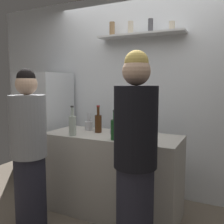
{
  "coord_description": "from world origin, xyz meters",
  "views": [
    {
      "loc": [
        1.01,
        -1.85,
        1.45
      ],
      "look_at": [
        -0.15,
        0.55,
        1.14
      ],
      "focal_mm": 39.58,
      "sensor_mm": 36.0,
      "label": 1
    }
  ],
  "objects_px": {
    "wine_bottle_amber_glass": "(98,123)",
    "person_grey_hoodie": "(29,153)",
    "utensil_holder": "(89,125)",
    "wine_bottle_green_glass": "(115,129)",
    "person_blonde": "(135,161)",
    "wine_bottle_pale_glass": "(72,125)",
    "baking_pan": "(128,131)",
    "water_bottle_plastic": "(141,133)",
    "refrigerator": "(46,130)"
  },
  "relations": [
    {
      "from": "wine_bottle_amber_glass",
      "to": "person_grey_hoodie",
      "type": "relative_size",
      "value": 0.2
    },
    {
      "from": "utensil_holder",
      "to": "wine_bottle_amber_glass",
      "type": "xyz_separation_m",
      "value": [
        0.17,
        -0.08,
        0.06
      ]
    },
    {
      "from": "wine_bottle_amber_glass",
      "to": "wine_bottle_green_glass",
      "type": "bearing_deg",
      "value": -37.86
    },
    {
      "from": "person_blonde",
      "to": "person_grey_hoodie",
      "type": "distance_m",
      "value": 1.08
    },
    {
      "from": "wine_bottle_green_glass",
      "to": "wine_bottle_amber_glass",
      "type": "xyz_separation_m",
      "value": [
        -0.33,
        0.26,
        0.0
      ]
    },
    {
      "from": "utensil_holder",
      "to": "person_grey_hoodie",
      "type": "xyz_separation_m",
      "value": [
        -0.2,
        -0.78,
        -0.17
      ]
    },
    {
      "from": "wine_bottle_pale_glass",
      "to": "person_blonde",
      "type": "relative_size",
      "value": 0.19
    },
    {
      "from": "utensil_holder",
      "to": "wine_bottle_amber_glass",
      "type": "distance_m",
      "value": 0.2
    },
    {
      "from": "utensil_holder",
      "to": "wine_bottle_pale_glass",
      "type": "xyz_separation_m",
      "value": [
        0.01,
        -0.35,
        0.06
      ]
    },
    {
      "from": "utensil_holder",
      "to": "wine_bottle_green_glass",
      "type": "relative_size",
      "value": 0.72
    },
    {
      "from": "baking_pan",
      "to": "utensil_holder",
      "type": "distance_m",
      "value": 0.51
    },
    {
      "from": "baking_pan",
      "to": "wine_bottle_green_glass",
      "type": "distance_m",
      "value": 0.35
    },
    {
      "from": "wine_bottle_pale_glass",
      "to": "person_blonde",
      "type": "xyz_separation_m",
      "value": [
        0.87,
        -0.4,
        -0.17
      ]
    },
    {
      "from": "baking_pan",
      "to": "utensil_holder",
      "type": "height_order",
      "value": "utensil_holder"
    },
    {
      "from": "person_grey_hoodie",
      "to": "water_bottle_plastic",
      "type": "bearing_deg",
      "value": -57.91
    },
    {
      "from": "wine_bottle_pale_glass",
      "to": "water_bottle_plastic",
      "type": "xyz_separation_m",
      "value": [
        0.76,
        0.05,
        -0.03
      ]
    },
    {
      "from": "water_bottle_plastic",
      "to": "person_grey_hoodie",
      "type": "distance_m",
      "value": 1.1
    },
    {
      "from": "wine_bottle_pale_glass",
      "to": "person_grey_hoodie",
      "type": "relative_size",
      "value": 0.2
    },
    {
      "from": "wine_bottle_amber_glass",
      "to": "person_grey_hoodie",
      "type": "bearing_deg",
      "value": -117.73
    },
    {
      "from": "water_bottle_plastic",
      "to": "person_blonde",
      "type": "height_order",
      "value": "person_blonde"
    },
    {
      "from": "wine_bottle_green_glass",
      "to": "person_blonde",
      "type": "relative_size",
      "value": 0.18
    },
    {
      "from": "refrigerator",
      "to": "utensil_holder",
      "type": "bearing_deg",
      "value": -12.58
    },
    {
      "from": "refrigerator",
      "to": "utensil_holder",
      "type": "height_order",
      "value": "refrigerator"
    },
    {
      "from": "baking_pan",
      "to": "wine_bottle_pale_glass",
      "type": "height_order",
      "value": "wine_bottle_pale_glass"
    },
    {
      "from": "refrigerator",
      "to": "baking_pan",
      "type": "xyz_separation_m",
      "value": [
        1.34,
        -0.18,
        0.12
      ]
    },
    {
      "from": "refrigerator",
      "to": "wine_bottle_amber_glass",
      "type": "xyz_separation_m",
      "value": [
        1.0,
        -0.26,
        0.21
      ]
    },
    {
      "from": "person_blonde",
      "to": "baking_pan",
      "type": "bearing_deg",
      "value": -135.16
    },
    {
      "from": "utensil_holder",
      "to": "refrigerator",
      "type": "bearing_deg",
      "value": 167.42
    },
    {
      "from": "refrigerator",
      "to": "wine_bottle_pale_glass",
      "type": "relative_size",
      "value": 4.95
    },
    {
      "from": "baking_pan",
      "to": "wine_bottle_green_glass",
      "type": "bearing_deg",
      "value": -91.55
    },
    {
      "from": "wine_bottle_amber_glass",
      "to": "water_bottle_plastic",
      "type": "height_order",
      "value": "wine_bottle_amber_glass"
    },
    {
      "from": "person_blonde",
      "to": "wine_bottle_green_glass",
      "type": "bearing_deg",
      "value": -118.82
    },
    {
      "from": "baking_pan",
      "to": "wine_bottle_pale_glass",
      "type": "distance_m",
      "value": 0.62
    },
    {
      "from": "utensil_holder",
      "to": "person_grey_hoodie",
      "type": "bearing_deg",
      "value": -104.06
    },
    {
      "from": "refrigerator",
      "to": "person_blonde",
      "type": "bearing_deg",
      "value": -28.62
    },
    {
      "from": "baking_pan",
      "to": "person_blonde",
      "type": "xyz_separation_m",
      "value": [
        0.37,
        -0.75,
        -0.07
      ]
    },
    {
      "from": "refrigerator",
      "to": "person_grey_hoodie",
      "type": "relative_size",
      "value": 1.0
    },
    {
      "from": "person_grey_hoodie",
      "to": "wine_bottle_pale_glass",
      "type": "bearing_deg",
      "value": -19.88
    },
    {
      "from": "utensil_holder",
      "to": "wine_bottle_pale_glass",
      "type": "distance_m",
      "value": 0.35
    },
    {
      "from": "person_grey_hoodie",
      "to": "refrigerator",
      "type": "bearing_deg",
      "value": 38.29
    },
    {
      "from": "water_bottle_plastic",
      "to": "baking_pan",
      "type": "bearing_deg",
      "value": 130.23
    },
    {
      "from": "refrigerator",
      "to": "water_bottle_plastic",
      "type": "relative_size",
      "value": 7.99
    },
    {
      "from": "baking_pan",
      "to": "wine_bottle_pale_glass",
      "type": "relative_size",
      "value": 1.06
    },
    {
      "from": "refrigerator",
      "to": "person_blonde",
      "type": "distance_m",
      "value": 1.94
    },
    {
      "from": "person_blonde",
      "to": "utensil_holder",
      "type": "bearing_deg",
      "value": -111.43
    },
    {
      "from": "wine_bottle_amber_glass",
      "to": "refrigerator",
      "type": "bearing_deg",
      "value": 165.32
    },
    {
      "from": "refrigerator",
      "to": "wine_bottle_amber_glass",
      "type": "bearing_deg",
      "value": -14.68
    },
    {
      "from": "utensil_holder",
      "to": "wine_bottle_green_glass",
      "type": "bearing_deg",
      "value": -33.5
    },
    {
      "from": "wine_bottle_pale_glass",
      "to": "person_grey_hoodie",
      "type": "xyz_separation_m",
      "value": [
        -0.2,
        -0.44,
        -0.23
      ]
    },
    {
      "from": "baking_pan",
      "to": "wine_bottle_amber_glass",
      "type": "bearing_deg",
      "value": -165.88
    }
  ]
}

